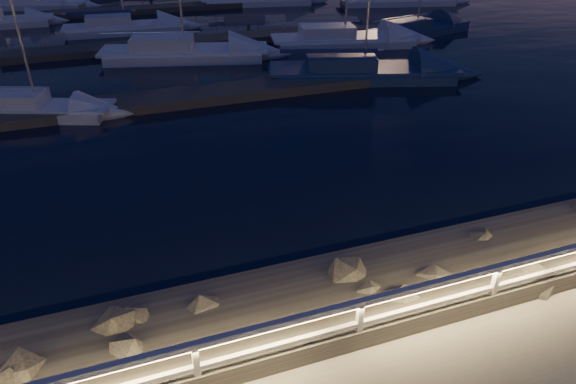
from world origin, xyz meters
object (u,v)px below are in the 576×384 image
Objects in this scene: guard_rail at (451,288)px; sailboat_h at (414,28)px; sailboat_c at (180,51)px; sailboat_d at (359,70)px; sailboat_j at (122,26)px; sailboat_a at (34,107)px; sailboat_n at (35,3)px; sailboat_g at (341,38)px.

sailboat_h is (14.13, 23.87, -0.96)m from guard_rail.
sailboat_c is 0.99× the size of sailboat_d.
sailboat_d is at bearing -25.35° from sailboat_c.
guard_rail is 2.80× the size of sailboat_d.
sailboat_a is at bearing -104.00° from sailboat_j.
sailboat_n is at bearing 114.67° from sailboat_a.
sailboat_g is 27.11m from sailboat_n.
sailboat_d reaches higher than sailboat_j.
sailboat_n is at bearing 120.98° from sailboat_j.
sailboat_a is 0.69× the size of sailboat_g.
sailboat_d is 1.04× the size of sailboat_g.
sailboat_g is at bearing 70.02° from guard_rail.
sailboat_j reaches higher than sailboat_a.
sailboat_c is 21.45m from sailboat_n.
sailboat_c is (-1.47, 23.08, -0.91)m from guard_rail.
sailboat_h reaches higher than sailboat_j.
guard_rail is at bearing -40.92° from sailboat_a.
sailboat_c is at bearing 157.21° from sailboat_d.
sailboat_j is (-18.18, 7.08, 0.04)m from sailboat_h.
sailboat_d is 10.75m from sailboat_h.
sailboat_a is 15.29m from sailboat_j.
sailboat_d reaches higher than sailboat_n.
guard_rail is 27.76m from sailboat_h.
sailboat_g is at bearing 175.18° from sailboat_h.
sailboat_n is (-10.17, 42.69, -0.93)m from guard_rail.
sailboat_h is (5.82, 1.01, -0.05)m from sailboat_g.
sailboat_c is at bearing -169.18° from sailboat_g.
sailboat_g is (9.78, -0.22, -0.01)m from sailboat_c.
guard_rail is at bearing -58.69° from sailboat_n.
sailboat_a is at bearing -176.44° from sailboat_h.
guard_rail is 2.92× the size of sailboat_g.
sailboat_h is at bearing 21.98° from sailboat_g.
sailboat_h is (15.60, 0.79, -0.06)m from sailboat_c.
sailboat_j is (-10.39, 14.49, -0.00)m from sailboat_d.
sailboat_n is (-18.48, 19.83, -0.01)m from sailboat_g.
sailboat_d is at bearing 21.69° from sailboat_a.
sailboat_h is at bearing 17.82° from sailboat_c.
sailboat_a is 18.14m from sailboat_g.
sailboat_c is at bearing 168.22° from sailboat_h.
sailboat_j is (4.57, 14.59, 0.05)m from sailboat_a.
sailboat_g reaches higher than sailboat_h.
sailboat_g is at bearing 90.30° from sailboat_d.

